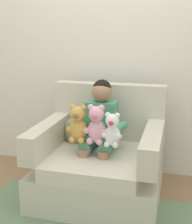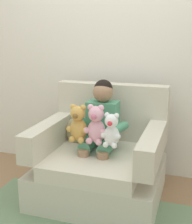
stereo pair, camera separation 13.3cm
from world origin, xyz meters
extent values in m
plane|color=#936D4C|center=(0.00, 0.00, 0.00)|extent=(8.00, 8.00, 0.00)
cube|color=silver|center=(0.00, 0.67, 1.30)|extent=(6.00, 0.10, 2.60)
cube|color=beige|center=(0.00, 0.00, 0.15)|extent=(1.01, 0.90, 0.29)
cube|color=beige|center=(0.00, -0.07, 0.35)|extent=(0.73, 0.76, 0.12)
cube|color=beige|center=(0.00, 0.38, 0.67)|extent=(1.01, 0.14, 0.51)
cube|color=beige|center=(-0.44, -0.07, 0.53)|extent=(0.14, 0.76, 0.23)
cube|color=beige|center=(0.44, -0.07, 0.53)|extent=(0.14, 0.76, 0.23)
cube|color=#4C9370|center=(-0.01, 0.14, 0.64)|extent=(0.26, 0.16, 0.34)
sphere|color=#9E7556|center=(-0.01, 0.14, 0.89)|extent=(0.17, 0.17, 0.17)
sphere|color=black|center=(-0.01, 0.15, 0.92)|extent=(0.16, 0.16, 0.16)
cylinder|color=#4C9370|center=(-0.09, 0.01, 0.47)|extent=(0.11, 0.26, 0.11)
cylinder|color=#9E7556|center=(-0.09, -0.12, 0.32)|extent=(0.09, 0.09, 0.30)
cylinder|color=#4C9370|center=(0.07, 0.01, 0.47)|extent=(0.11, 0.26, 0.11)
cylinder|color=#9E7556|center=(0.07, -0.12, 0.32)|extent=(0.09, 0.09, 0.30)
cylinder|color=#4C9370|center=(-0.17, 0.02, 0.62)|extent=(0.13, 0.27, 0.07)
cylinder|color=#4C9370|center=(0.15, 0.02, 0.62)|extent=(0.13, 0.27, 0.07)
ellipsoid|color=white|center=(0.13, -0.12, 0.60)|extent=(0.12, 0.10, 0.16)
sphere|color=white|center=(0.13, -0.13, 0.73)|extent=(0.10, 0.10, 0.10)
sphere|color=#DB333D|center=(0.13, -0.17, 0.72)|extent=(0.04, 0.04, 0.04)
sphere|color=white|center=(0.10, -0.12, 0.77)|extent=(0.04, 0.04, 0.04)
sphere|color=white|center=(0.08, -0.15, 0.61)|extent=(0.04, 0.04, 0.04)
sphere|color=white|center=(0.10, -0.16, 0.55)|extent=(0.05, 0.05, 0.05)
sphere|color=white|center=(0.17, -0.12, 0.77)|extent=(0.04, 0.04, 0.04)
sphere|color=white|center=(0.19, -0.15, 0.61)|extent=(0.04, 0.04, 0.04)
sphere|color=white|center=(0.17, -0.16, 0.55)|extent=(0.05, 0.05, 0.05)
ellipsoid|color=#EAA8BC|center=(0.00, -0.08, 0.62)|extent=(0.14, 0.12, 0.19)
sphere|color=#EAA8BC|center=(0.00, -0.09, 0.76)|extent=(0.12, 0.12, 0.12)
sphere|color=#CC6684|center=(0.00, -0.15, 0.75)|extent=(0.05, 0.05, 0.05)
sphere|color=#EAA8BC|center=(-0.05, -0.09, 0.81)|extent=(0.05, 0.05, 0.05)
sphere|color=#EAA8BC|center=(-0.07, -0.12, 0.63)|extent=(0.05, 0.05, 0.05)
sphere|color=#EAA8BC|center=(-0.04, -0.14, 0.55)|extent=(0.05, 0.05, 0.05)
sphere|color=#EAA8BC|center=(0.04, -0.09, 0.81)|extent=(0.05, 0.05, 0.05)
sphere|color=#EAA8BC|center=(0.06, -0.12, 0.63)|extent=(0.05, 0.05, 0.05)
sphere|color=#EAA8BC|center=(0.04, -0.14, 0.55)|extent=(0.05, 0.05, 0.05)
ellipsoid|color=gold|center=(-0.15, -0.08, 0.62)|extent=(0.14, 0.12, 0.18)
sphere|color=gold|center=(-0.15, -0.09, 0.75)|extent=(0.12, 0.12, 0.12)
sphere|color=brown|center=(-0.15, -0.15, 0.75)|extent=(0.04, 0.04, 0.04)
sphere|color=gold|center=(-0.19, -0.09, 0.80)|extent=(0.05, 0.05, 0.05)
sphere|color=gold|center=(-0.22, -0.12, 0.63)|extent=(0.05, 0.05, 0.05)
sphere|color=gold|center=(-0.19, -0.14, 0.55)|extent=(0.05, 0.05, 0.05)
sphere|color=gold|center=(-0.11, -0.09, 0.80)|extent=(0.05, 0.05, 0.05)
sphere|color=gold|center=(-0.08, -0.12, 0.63)|extent=(0.05, 0.05, 0.05)
sphere|color=gold|center=(-0.11, -0.14, 0.55)|extent=(0.05, 0.05, 0.05)
ellipsoid|color=#998C66|center=(-0.25, 0.17, 0.51)|extent=(0.27, 0.15, 0.26)
camera|label=1|loc=(0.59, -2.33, 1.37)|focal=49.82mm
camera|label=2|loc=(0.72, -2.30, 1.37)|focal=49.82mm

